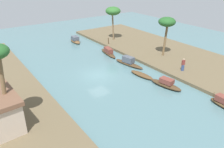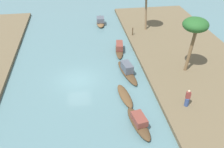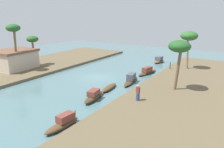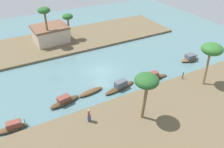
{
  "view_description": "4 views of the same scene",
  "coord_description": "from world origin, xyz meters",
  "px_view_note": "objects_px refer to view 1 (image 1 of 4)",
  "views": [
    {
      "loc": [
        -22.9,
        13.98,
        12.74
      ],
      "look_at": [
        -2.3,
        -0.57,
        0.88
      ],
      "focal_mm": 36.18,
      "sensor_mm": 36.0,
      "label": 1
    },
    {
      "loc": [
        -21.22,
        -0.48,
        14.64
      ],
      "look_at": [
        -1.19,
        -3.49,
        1.19
      ],
      "focal_mm": 39.02,
      "sensor_mm": 36.0,
      "label": 2
    },
    {
      "loc": [
        -25.91,
        -18.64,
        9.22
      ],
      "look_at": [
        -0.06,
        -2.56,
        0.9
      ],
      "focal_mm": 35.72,
      "sensor_mm": 36.0,
      "label": 3
    },
    {
      "loc": [
        -11.97,
        -26.0,
        18.11
      ],
      "look_at": [
        0.48,
        -2.74,
        0.9
      ],
      "focal_mm": 34.64,
      "sensor_mm": 36.0,
      "label": 4
    }
  ],
  "objects_px": {
    "person_on_near_bank": "(183,66)",
    "mooring_post": "(108,41)",
    "sampan_midstream": "(108,52)",
    "sampan_downstream_large": "(75,40)",
    "sampan_foreground": "(142,75)",
    "palm_tree_left_far": "(113,11)",
    "sampan_upstream_small": "(166,84)",
    "palm_tree_left_near": "(167,23)",
    "sampan_near_left_bank": "(129,62)"
  },
  "relations": [
    {
      "from": "sampan_midstream",
      "to": "sampan_upstream_small",
      "type": "bearing_deg",
      "value": -174.27
    },
    {
      "from": "mooring_post",
      "to": "palm_tree_left_near",
      "type": "distance_m",
      "value": 11.35
    },
    {
      "from": "person_on_near_bank",
      "to": "palm_tree_left_far",
      "type": "relative_size",
      "value": 0.28
    },
    {
      "from": "sampan_downstream_large",
      "to": "person_on_near_bank",
      "type": "xyz_separation_m",
      "value": [
        -20.7,
        -5.34,
        0.64
      ]
    },
    {
      "from": "sampan_near_left_bank",
      "to": "mooring_post",
      "type": "height_order",
      "value": "mooring_post"
    },
    {
      "from": "sampan_foreground",
      "to": "sampan_near_left_bank",
      "type": "xyz_separation_m",
      "value": [
        3.97,
        -1.03,
        0.21
      ]
    },
    {
      "from": "palm_tree_left_near",
      "to": "palm_tree_left_far",
      "type": "bearing_deg",
      "value": 8.26
    },
    {
      "from": "palm_tree_left_near",
      "to": "mooring_post",
      "type": "bearing_deg",
      "value": 21.8
    },
    {
      "from": "sampan_midstream",
      "to": "sampan_near_left_bank",
      "type": "height_order",
      "value": "sampan_near_left_bank"
    },
    {
      "from": "mooring_post",
      "to": "sampan_foreground",
      "type": "bearing_deg",
      "value": 164.39
    },
    {
      "from": "sampan_midstream",
      "to": "sampan_downstream_large",
      "type": "bearing_deg",
      "value": 17.88
    },
    {
      "from": "sampan_upstream_small",
      "to": "person_on_near_bank",
      "type": "height_order",
      "value": "person_on_near_bank"
    },
    {
      "from": "sampan_downstream_large",
      "to": "mooring_post",
      "type": "distance_m",
      "value": 6.69
    },
    {
      "from": "sampan_downstream_large",
      "to": "palm_tree_left_far",
      "type": "height_order",
      "value": "palm_tree_left_far"
    },
    {
      "from": "sampan_near_left_bank",
      "to": "palm_tree_left_near",
      "type": "distance_m",
      "value": 8.18
    },
    {
      "from": "sampan_foreground",
      "to": "sampan_midstream",
      "type": "bearing_deg",
      "value": -14.22
    },
    {
      "from": "sampan_foreground",
      "to": "sampan_near_left_bank",
      "type": "height_order",
      "value": "sampan_near_left_bank"
    },
    {
      "from": "sampan_upstream_small",
      "to": "palm_tree_left_near",
      "type": "relative_size",
      "value": 0.7
    },
    {
      "from": "mooring_post",
      "to": "palm_tree_left_far",
      "type": "xyz_separation_m",
      "value": [
        1.71,
        -2.22,
        4.69
      ]
    },
    {
      "from": "sampan_upstream_small",
      "to": "mooring_post",
      "type": "height_order",
      "value": "mooring_post"
    },
    {
      "from": "mooring_post",
      "to": "palm_tree_left_far",
      "type": "relative_size",
      "value": 0.18
    },
    {
      "from": "sampan_upstream_small",
      "to": "sampan_midstream",
      "type": "distance_m",
      "value": 13.15
    },
    {
      "from": "palm_tree_left_far",
      "to": "sampan_midstream",
      "type": "bearing_deg",
      "value": 138.32
    },
    {
      "from": "sampan_midstream",
      "to": "palm_tree_left_far",
      "type": "bearing_deg",
      "value": -32.75
    },
    {
      "from": "sampan_foreground",
      "to": "mooring_post",
      "type": "bearing_deg",
      "value": -22.89
    },
    {
      "from": "mooring_post",
      "to": "sampan_upstream_small",
      "type": "bearing_deg",
      "value": 169.13
    },
    {
      "from": "sampan_upstream_small",
      "to": "sampan_downstream_large",
      "type": "xyz_separation_m",
      "value": [
        22.11,
        0.68,
        0.04
      ]
    },
    {
      "from": "sampan_midstream",
      "to": "palm_tree_left_far",
      "type": "relative_size",
      "value": 0.82
    },
    {
      "from": "sampan_downstream_large",
      "to": "sampan_foreground",
      "type": "relative_size",
      "value": 0.95
    },
    {
      "from": "sampan_downstream_large",
      "to": "palm_tree_left_near",
      "type": "xyz_separation_m",
      "value": [
        -15.1,
        -7.76,
        4.96
      ]
    },
    {
      "from": "sampan_foreground",
      "to": "person_on_near_bank",
      "type": "relative_size",
      "value": 2.19
    },
    {
      "from": "person_on_near_bank",
      "to": "mooring_post",
      "type": "xyz_separation_m",
      "value": [
        15.28,
        1.46,
        -0.15
      ]
    },
    {
      "from": "person_on_near_bank",
      "to": "palm_tree_left_far",
      "type": "xyz_separation_m",
      "value": [
        16.98,
        -0.76,
        4.54
      ]
    },
    {
      "from": "sampan_midstream",
      "to": "person_on_near_bank",
      "type": "height_order",
      "value": "person_on_near_bank"
    },
    {
      "from": "sampan_downstream_large",
      "to": "mooring_post",
      "type": "bearing_deg",
      "value": -140.38
    },
    {
      "from": "sampan_near_left_bank",
      "to": "mooring_post",
      "type": "relative_size",
      "value": 4.66
    },
    {
      "from": "mooring_post",
      "to": "sampan_midstream",
      "type": "bearing_deg",
      "value": 145.24
    },
    {
      "from": "sampan_foreground",
      "to": "sampan_near_left_bank",
      "type": "relative_size",
      "value": 0.72
    },
    {
      "from": "sampan_midstream",
      "to": "palm_tree_left_far",
      "type": "distance_m",
      "value": 8.79
    },
    {
      "from": "sampan_foreground",
      "to": "palm_tree_left_far",
      "type": "xyz_separation_m",
      "value": [
        14.63,
        -5.83,
        5.41
      ]
    },
    {
      "from": "sampan_near_left_bank",
      "to": "person_on_near_bank",
      "type": "relative_size",
      "value": 3.02
    },
    {
      "from": "sampan_midstream",
      "to": "mooring_post",
      "type": "distance_m",
      "value": 4.37
    },
    {
      "from": "sampan_downstream_large",
      "to": "sampan_near_left_bank",
      "type": "height_order",
      "value": "sampan_near_left_bank"
    },
    {
      "from": "mooring_post",
      "to": "person_on_near_bank",
      "type": "bearing_deg",
      "value": -174.55
    },
    {
      "from": "sampan_upstream_small",
      "to": "sampan_downstream_large",
      "type": "relative_size",
      "value": 1.16
    },
    {
      "from": "sampan_near_left_bank",
      "to": "sampan_upstream_small",
      "type": "bearing_deg",
      "value": 165.51
    },
    {
      "from": "sampan_midstream",
      "to": "person_on_near_bank",
      "type": "relative_size",
      "value": 2.95
    },
    {
      "from": "sampan_midstream",
      "to": "sampan_downstream_large",
      "type": "height_order",
      "value": "sampan_downstream_large"
    },
    {
      "from": "palm_tree_left_near",
      "to": "person_on_near_bank",
      "type": "bearing_deg",
      "value": 156.66
    },
    {
      "from": "sampan_upstream_small",
      "to": "palm_tree_left_far",
      "type": "bearing_deg",
      "value": -26.81
    }
  ]
}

